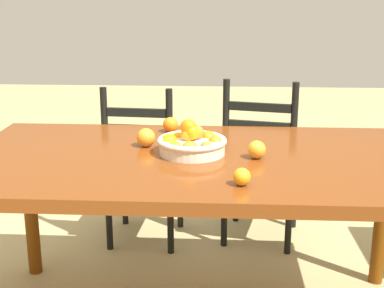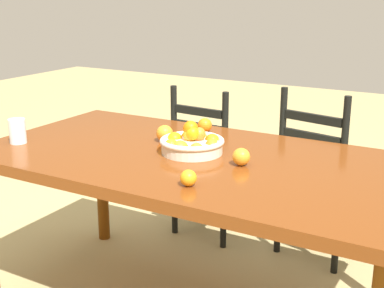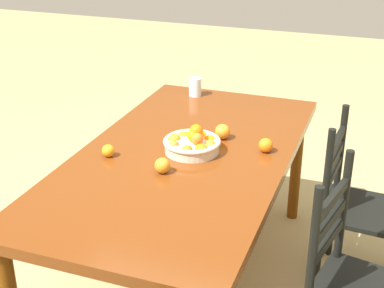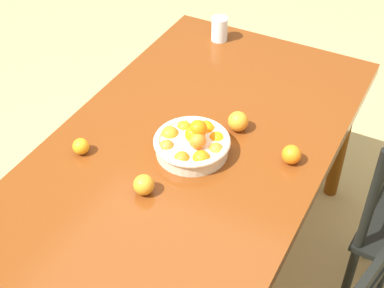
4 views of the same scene
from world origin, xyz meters
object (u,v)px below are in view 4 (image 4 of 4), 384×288
object	(u,v)px
fruit_bowl	(193,143)
drinking_glass	(220,29)
orange_loose_2	(238,121)
orange_loose_3	(81,146)
orange_loose_1	(144,185)
dining_table	(181,170)
orange_loose_0	(292,154)

from	to	relation	value
fruit_bowl	drinking_glass	bearing A→B (deg)	-161.24
orange_loose_2	orange_loose_3	world-z (taller)	orange_loose_2
orange_loose_1	orange_loose_3	world-z (taller)	orange_loose_1
dining_table	orange_loose_1	distance (m)	0.25
orange_loose_0	orange_loose_1	bearing A→B (deg)	-45.81
drinking_glass	orange_loose_0	bearing A→B (deg)	42.32
orange_loose_1	orange_loose_2	world-z (taller)	orange_loose_2
fruit_bowl	orange_loose_2	distance (m)	0.22
dining_table	orange_loose_1	size ratio (longest dim) A/B	26.43
dining_table	orange_loose_1	xyz separation A→B (m)	(0.22, -0.02, 0.11)
orange_loose_1	drinking_glass	distance (m)	1.04
orange_loose_2	orange_loose_3	distance (m)	0.59
dining_table	orange_loose_1	bearing A→B (deg)	-5.21
orange_loose_3	drinking_glass	xyz separation A→B (m)	(-0.95, 0.09, 0.03)
fruit_bowl	orange_loose_3	world-z (taller)	fruit_bowl
orange_loose_2	orange_loose_3	bearing A→B (deg)	-49.19
orange_loose_2	dining_table	bearing A→B (deg)	-27.63
orange_loose_1	drinking_glass	size ratio (longest dim) A/B	0.63
dining_table	drinking_glass	distance (m)	0.84
orange_loose_0	fruit_bowl	bearing A→B (deg)	-70.66
dining_table	orange_loose_0	size ratio (longest dim) A/B	26.83
orange_loose_1	orange_loose_3	bearing A→B (deg)	-102.30
dining_table	orange_loose_0	world-z (taller)	orange_loose_0
fruit_bowl	drinking_glass	world-z (taller)	fruit_bowl
orange_loose_1	orange_loose_3	distance (m)	0.31
orange_loose_3	drinking_glass	distance (m)	0.96
orange_loose_2	drinking_glass	distance (m)	0.67
fruit_bowl	orange_loose_0	world-z (taller)	fruit_bowl
dining_table	orange_loose_2	world-z (taller)	orange_loose_2
orange_loose_1	dining_table	bearing A→B (deg)	174.79
orange_loose_2	drinking_glass	xyz separation A→B (m)	(-0.57, -0.35, 0.02)
orange_loose_0	orange_loose_3	distance (m)	0.75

